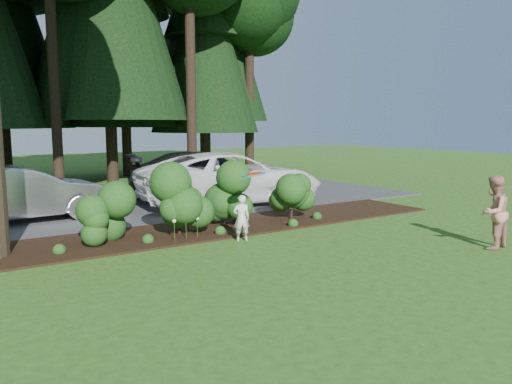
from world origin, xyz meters
TOP-DOWN VIEW (x-y plane):
  - ground at (0.00, 0.00)m, footprint 80.00×80.00m
  - mulch_bed at (0.00, 3.25)m, footprint 16.00×2.50m
  - driveway at (0.00, 7.50)m, footprint 22.00×6.00m
  - shrub_row at (0.77, 3.14)m, footprint 6.53×1.60m
  - lily_cluster at (-0.30, 2.40)m, footprint 0.69×0.09m
  - car_silver_wagon at (-3.18, 7.04)m, footprint 4.88×1.97m
  - car_white_suv at (3.39, 6.52)m, footprint 6.78×3.78m
  - car_dark_suv at (3.49, 8.52)m, footprint 6.25×3.68m
  - child at (0.81, 1.68)m, footprint 0.47×0.38m
  - adult at (5.15, -2.02)m, footprint 0.87×0.72m
  - frisbee at (1.06, 1.54)m, footprint 0.56×0.56m

SIDE VIEW (x-z plane):
  - ground at x=0.00m, z-range 0.00..0.00m
  - driveway at x=0.00m, z-range 0.00..0.03m
  - mulch_bed at x=0.00m, z-range 0.00..0.05m
  - lily_cluster at x=-0.30m, z-range 0.21..0.78m
  - child at x=0.81m, z-range 0.00..1.12m
  - shrub_row at x=0.77m, z-range 0.00..1.61m
  - car_silver_wagon at x=-3.18m, z-range 0.03..1.60m
  - adult at x=5.15m, z-range 0.00..1.65m
  - car_dark_suv at x=3.49m, z-range 0.03..1.73m
  - car_white_suv at x=3.39m, z-range 0.03..1.82m
  - frisbee at x=1.06m, z-range 1.54..1.67m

